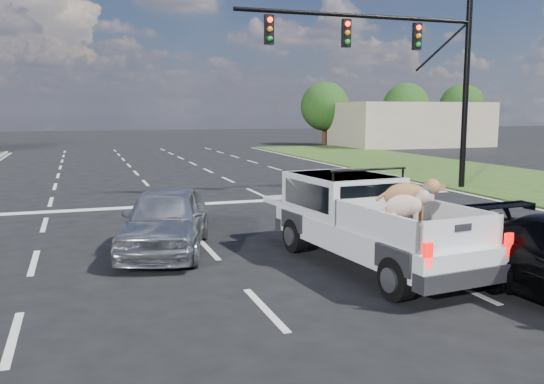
{
  "coord_description": "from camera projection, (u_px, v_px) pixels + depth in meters",
  "views": [
    {
      "loc": [
        -4.32,
        -7.95,
        2.99
      ],
      "look_at": [
        -0.96,
        2.0,
        1.49
      ],
      "focal_mm": 38.0,
      "sensor_mm": 36.0,
      "label": 1
    }
  ],
  "objects": [
    {
      "name": "tree_far_d",
      "position": [
        325.0,
        106.0,
        49.49
      ],
      "size": [
        4.2,
        4.2,
        5.4
      ],
      "color": "#332114",
      "rests_on": "ground"
    },
    {
      "name": "traffic_signal",
      "position": [
        411.0,
        61.0,
        20.7
      ],
      "size": [
        9.11,
        0.31,
        7.0
      ],
      "color": "black",
      "rests_on": "ground"
    },
    {
      "name": "tree_far_f",
      "position": [
        462.0,
        107.0,
        53.92
      ],
      "size": [
        4.2,
        4.2,
        5.4
      ],
      "color": "#332114",
      "rests_on": "ground"
    },
    {
      "name": "building_right",
      "position": [
        410.0,
        124.0,
        47.84
      ],
      "size": [
        12.0,
        7.0,
        3.6
      ],
      "primitive_type": "cube",
      "color": "tan",
      "rests_on": "ground"
    },
    {
      "name": "silver_sedan",
      "position": [
        166.0,
        219.0,
        12.18
      ],
      "size": [
        2.71,
        4.34,
        1.38
      ],
      "primitive_type": "imported",
      "rotation": [
        0.0,
        0.0,
        -0.29
      ],
      "color": "#B4B6BB",
      "rests_on": "ground"
    },
    {
      "name": "ground",
      "position": [
        368.0,
        297.0,
        9.24
      ],
      "size": [
        160.0,
        160.0,
        0.0
      ],
      "primitive_type": "plane",
      "color": "black",
      "rests_on": "ground"
    },
    {
      "name": "road_markings",
      "position": [
        252.0,
        222.0,
        15.4
      ],
      "size": [
        17.75,
        60.0,
        0.01
      ],
      "color": "silver",
      "rests_on": "ground"
    },
    {
      "name": "tree_far_e",
      "position": [
        406.0,
        107.0,
        52.02
      ],
      "size": [
        4.2,
        4.2,
        5.4
      ],
      "color": "#332114",
      "rests_on": "ground"
    },
    {
      "name": "pickup_truck",
      "position": [
        368.0,
        220.0,
        11.08
      ],
      "size": [
        2.34,
        5.19,
        1.88
      ],
      "rotation": [
        0.0,
        0.0,
        0.11
      ],
      "color": "black",
      "rests_on": "ground"
    }
  ]
}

